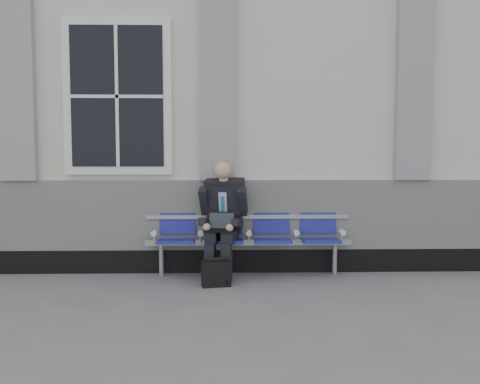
{
  "coord_description": "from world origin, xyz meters",
  "views": [
    {
      "loc": [
        1.71,
        -5.37,
        1.6
      ],
      "look_at": [
        1.87,
        0.9,
        1.09
      ],
      "focal_mm": 40.0,
      "sensor_mm": 36.0,
      "label": 1
    }
  ],
  "objects": [
    {
      "name": "ground",
      "position": [
        0.0,
        0.0,
        0.0
      ],
      "size": [
        70.0,
        70.0,
        0.0
      ],
      "primitive_type": "plane",
      "color": "slate",
      "rests_on": "ground"
    },
    {
      "name": "station_building",
      "position": [
        -0.02,
        3.47,
        2.22
      ],
      "size": [
        14.4,
        4.4,
        4.49
      ],
      "color": "beige",
      "rests_on": "ground"
    },
    {
      "name": "bench",
      "position": [
        1.99,
        1.32,
        0.55
      ],
      "size": [
        2.6,
        0.47,
        0.91
      ],
      "color": "#9EA0A3",
      "rests_on": "ground"
    },
    {
      "name": "businessman",
      "position": [
        1.67,
        1.19,
        0.78
      ],
      "size": [
        0.62,
        0.83,
        1.44
      ],
      "color": "black",
      "rests_on": "ground"
    },
    {
      "name": "briefcase",
      "position": [
        1.59,
        0.75,
        0.16
      ],
      "size": [
        0.35,
        0.2,
        0.34
      ],
      "color": "black",
      "rests_on": "ground"
    }
  ]
}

